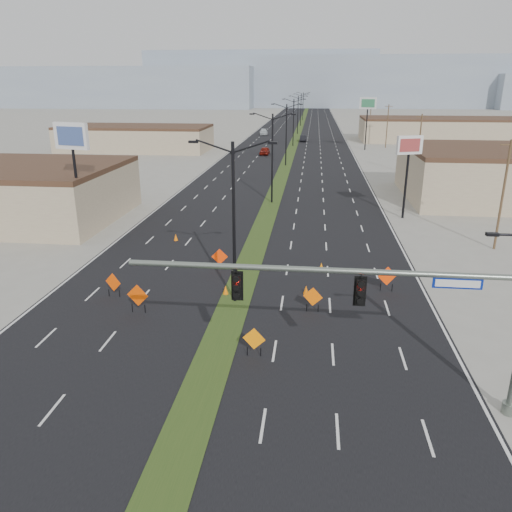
# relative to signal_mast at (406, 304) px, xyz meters

# --- Properties ---
(ground) EXTENTS (600.00, 600.00, 0.00)m
(ground) POSITION_rel_signal_mast_xyz_m (-8.56, -2.00, -4.79)
(ground) COLOR gray
(ground) RESTS_ON ground
(road_surface) EXTENTS (25.00, 400.00, 0.02)m
(road_surface) POSITION_rel_signal_mast_xyz_m (-8.56, 98.00, -4.79)
(road_surface) COLOR black
(road_surface) RESTS_ON ground
(median_strip) EXTENTS (2.00, 400.00, 0.04)m
(median_strip) POSITION_rel_signal_mast_xyz_m (-8.56, 98.00, -4.79)
(median_strip) COLOR #284217
(median_strip) RESTS_ON ground
(building_sw_far) EXTENTS (30.00, 14.00, 4.50)m
(building_sw_far) POSITION_rel_signal_mast_xyz_m (-40.56, 83.00, -2.54)
(building_sw_far) COLOR tan
(building_sw_far) RESTS_ON ground
(building_se_far) EXTENTS (44.00, 16.00, 5.00)m
(building_se_far) POSITION_rel_signal_mast_xyz_m (29.44, 108.00, -2.29)
(building_se_far) COLOR tan
(building_se_far) RESTS_ON ground
(mesa_west) EXTENTS (180.00, 50.00, 22.00)m
(mesa_west) POSITION_rel_signal_mast_xyz_m (-128.56, 278.00, 6.21)
(mesa_west) COLOR #828EA1
(mesa_west) RESTS_ON ground
(mesa_center) EXTENTS (220.00, 50.00, 28.00)m
(mesa_center) POSITION_rel_signal_mast_xyz_m (31.44, 298.00, 9.21)
(mesa_center) COLOR #828EA1
(mesa_center) RESTS_ON ground
(mesa_backdrop) EXTENTS (140.00, 50.00, 32.00)m
(mesa_backdrop) POSITION_rel_signal_mast_xyz_m (-38.56, 318.00, 11.21)
(mesa_backdrop) COLOR #828EA1
(mesa_backdrop) RESTS_ON ground
(signal_mast) EXTENTS (16.30, 0.60, 8.00)m
(signal_mast) POSITION_rel_signal_mast_xyz_m (0.00, 0.00, 0.00)
(signal_mast) COLOR slate
(signal_mast) RESTS_ON ground
(streetlight_0) EXTENTS (5.15, 0.24, 10.02)m
(streetlight_0) POSITION_rel_signal_mast_xyz_m (-8.56, 10.00, 0.63)
(streetlight_0) COLOR black
(streetlight_0) RESTS_ON ground
(streetlight_1) EXTENTS (5.15, 0.24, 10.02)m
(streetlight_1) POSITION_rel_signal_mast_xyz_m (-8.56, 38.00, 0.63)
(streetlight_1) COLOR black
(streetlight_1) RESTS_ON ground
(streetlight_2) EXTENTS (5.15, 0.24, 10.02)m
(streetlight_2) POSITION_rel_signal_mast_xyz_m (-8.56, 66.00, 0.63)
(streetlight_2) COLOR black
(streetlight_2) RESTS_ON ground
(streetlight_3) EXTENTS (5.15, 0.24, 10.02)m
(streetlight_3) POSITION_rel_signal_mast_xyz_m (-8.56, 94.00, 0.63)
(streetlight_3) COLOR black
(streetlight_3) RESTS_ON ground
(streetlight_4) EXTENTS (5.15, 0.24, 10.02)m
(streetlight_4) POSITION_rel_signal_mast_xyz_m (-8.56, 122.00, 0.63)
(streetlight_4) COLOR black
(streetlight_4) RESTS_ON ground
(streetlight_5) EXTENTS (5.15, 0.24, 10.02)m
(streetlight_5) POSITION_rel_signal_mast_xyz_m (-8.56, 150.00, 0.63)
(streetlight_5) COLOR black
(streetlight_5) RESTS_ON ground
(streetlight_6) EXTENTS (5.15, 0.24, 10.02)m
(streetlight_6) POSITION_rel_signal_mast_xyz_m (-8.56, 178.00, 0.63)
(streetlight_6) COLOR black
(streetlight_6) RESTS_ON ground
(utility_pole_0) EXTENTS (1.60, 0.20, 9.00)m
(utility_pole_0) POSITION_rel_signal_mast_xyz_m (11.44, 23.00, -0.12)
(utility_pole_0) COLOR #4C3823
(utility_pole_0) RESTS_ON ground
(utility_pole_1) EXTENTS (1.60, 0.20, 9.00)m
(utility_pole_1) POSITION_rel_signal_mast_xyz_m (11.44, 58.00, -0.12)
(utility_pole_1) COLOR #4C3823
(utility_pole_1) RESTS_ON ground
(utility_pole_2) EXTENTS (1.60, 0.20, 9.00)m
(utility_pole_2) POSITION_rel_signal_mast_xyz_m (11.44, 93.00, -0.12)
(utility_pole_2) COLOR #4C3823
(utility_pole_2) RESTS_ON ground
(utility_pole_3) EXTENTS (1.60, 0.20, 9.00)m
(utility_pole_3) POSITION_rel_signal_mast_xyz_m (11.44, 128.00, -0.12)
(utility_pole_3) COLOR #4C3823
(utility_pole_3) RESTS_ON ground
(car_left) EXTENTS (1.78, 4.28, 1.45)m
(car_left) POSITION_rel_signal_mast_xyz_m (-13.42, 79.20, -4.07)
(car_left) COLOR maroon
(car_left) RESTS_ON ground
(car_mid) EXTENTS (1.60, 4.29, 1.40)m
(car_mid) POSITION_rel_signal_mast_xyz_m (-6.56, 103.56, -4.09)
(car_mid) COLOR black
(car_mid) RESTS_ON ground
(car_far) EXTENTS (2.59, 5.23, 1.46)m
(car_far) POSITION_rel_signal_mast_xyz_m (-17.59, 118.92, -4.06)
(car_far) COLOR silver
(car_far) RESTS_ON ground
(construction_sign_0) EXTENTS (1.17, 0.45, 1.63)m
(construction_sign_0) POSITION_rel_signal_mast_xyz_m (-16.47, 9.79, -3.83)
(construction_sign_0) COLOR #E14204
(construction_sign_0) RESTS_ON ground
(construction_sign_1) EXTENTS (1.37, 0.23, 1.83)m
(construction_sign_1) POSITION_rel_signal_mast_xyz_m (-14.09, 7.67, -3.71)
(construction_sign_1) COLOR #D64104
(construction_sign_1) RESTS_ON ground
(construction_sign_2) EXTENTS (1.21, 0.15, 1.62)m
(construction_sign_2) POSITION_rel_signal_mast_xyz_m (-10.56, 15.55, -3.84)
(construction_sign_2) COLOR #FF3805
(construction_sign_2) RESTS_ON ground
(construction_sign_3) EXTENTS (1.17, 0.20, 1.57)m
(construction_sign_3) POSITION_rel_signal_mast_xyz_m (-6.56, 3.42, -3.87)
(construction_sign_3) COLOR orange
(construction_sign_3) RESTS_ON ground
(construction_sign_4) EXTENTS (1.17, 0.30, 1.58)m
(construction_sign_4) POSITION_rel_signal_mast_xyz_m (-3.64, 9.01, -3.86)
(construction_sign_4) COLOR #FF6405
(construction_sign_4) RESTS_ON ground
(construction_sign_5) EXTENTS (1.26, 0.41, 1.74)m
(construction_sign_5) POSITION_rel_signal_mast_xyz_m (1.24, 12.74, -3.76)
(construction_sign_5) COLOR #FF3B05
(construction_sign_5) RESTS_ON ground
(cone_0) EXTENTS (0.48, 0.48, 0.64)m
(cone_0) POSITION_rel_signal_mast_xyz_m (-9.33, 10.97, -4.47)
(cone_0) COLOR orange
(cone_0) RESTS_ON ground
(cone_1) EXTENTS (0.47, 0.47, 0.61)m
(cone_1) POSITION_rel_signal_mast_xyz_m (-4.08, 11.64, -4.49)
(cone_1) COLOR #E36004
(cone_1) RESTS_ON ground
(cone_2) EXTENTS (0.43, 0.43, 0.54)m
(cone_2) POSITION_rel_signal_mast_xyz_m (-3.03, 16.38, -4.52)
(cone_2) COLOR orange
(cone_2) RESTS_ON ground
(cone_3) EXTENTS (0.48, 0.48, 0.62)m
(cone_3) POSITION_rel_signal_mast_xyz_m (-15.74, 22.25, -4.48)
(cone_3) COLOR orange
(cone_3) RESTS_ON ground
(pole_sign_west) EXTENTS (3.28, 1.18, 10.11)m
(pole_sign_west) POSITION_rel_signal_mast_xyz_m (-24.08, 21.74, 3.49)
(pole_sign_west) COLOR black
(pole_sign_west) RESTS_ON ground
(pole_sign_east_near) EXTENTS (2.66, 1.29, 8.31)m
(pole_sign_east_near) POSITION_rel_signal_mast_xyz_m (5.46, 32.59, 1.92)
(pole_sign_east_near) COLOR black
(pole_sign_east_near) RESTS_ON ground
(pole_sign_east_far) EXTENTS (3.33, 1.52, 10.49)m
(pole_sign_east_far) POSITION_rel_signal_mast_xyz_m (6.72, 89.17, 3.84)
(pole_sign_east_far) COLOR black
(pole_sign_east_far) RESTS_ON ground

